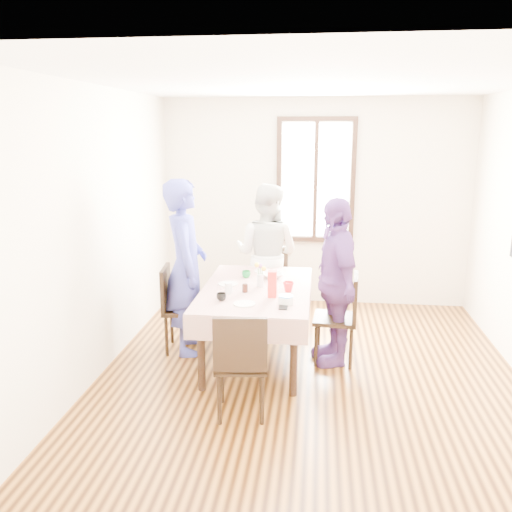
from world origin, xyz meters
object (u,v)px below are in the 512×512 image
chair_near (241,362)px  person_right (334,282)px  person_far (267,255)px  chair_left (184,309)px  chair_right (335,318)px  chair_far (267,286)px  person_left (185,267)px  dining_table (257,324)px

chair_near → person_right: size_ratio=0.54×
person_far → chair_left: bearing=66.6°
person_right → chair_near: bearing=-48.5°
chair_right → chair_far: bearing=41.7°
chair_far → chair_near: (0.00, -2.15, 0.00)m
chair_far → chair_near: same height
person_left → person_right: 1.54m
chair_near → person_right: (0.77, 1.12, 0.38)m
chair_far → person_left: 1.29m
dining_table → chair_far: 1.08m
person_left → person_far: person_left is taller
dining_table → chair_left: chair_left is taller
chair_left → chair_near: size_ratio=1.00×
chair_right → dining_table: bearing=97.8°
chair_right → person_left: person_left is taller
dining_table → person_far: size_ratio=0.92×
chair_right → person_left: size_ratio=0.50×
chair_far → person_far: (-0.00, -0.02, 0.39)m
chair_left → chair_right: bearing=79.9°
dining_table → person_left: size_ratio=0.86×
dining_table → person_right: bearing=3.6°
person_far → person_left: bearing=67.4°
chair_left → chair_near: bearing=26.2°
dining_table → chair_right: chair_right is taller
chair_left → chair_near: 1.45m
chair_far → chair_left: bearing=58.6°
chair_near → person_left: 1.51m
person_far → person_right: person_far is taller
chair_left → person_right: person_right is taller
chair_far → person_right: person_right is taller
chair_left → dining_table: bearing=72.9°
chair_right → person_far: person_far is taller
dining_table → person_far: person_far is taller
chair_left → person_far: (0.79, 0.91, 0.39)m
person_left → person_far: (0.77, 0.91, -0.07)m
chair_right → chair_far: size_ratio=1.00×
chair_left → person_far: 1.26m
chair_right → person_right: bearing=94.2°
dining_table → chair_far: size_ratio=1.72×
dining_table → chair_left: (-0.79, 0.15, 0.08)m
dining_table → person_left: bearing=169.2°
chair_right → chair_left: bearing=90.7°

